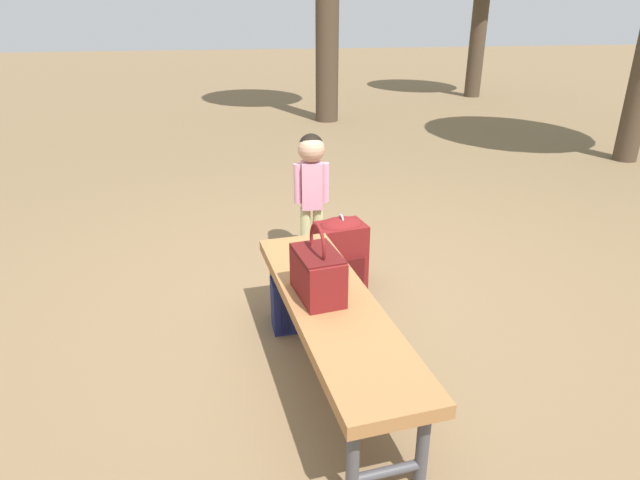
# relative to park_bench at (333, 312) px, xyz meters

# --- Properties ---
(ground_plane) EXTENTS (40.00, 40.00, 0.00)m
(ground_plane) POSITION_rel_park_bench_xyz_m (0.72, -0.09, -0.39)
(ground_plane) COLOR brown
(ground_plane) RESTS_ON ground
(park_bench) EXTENTS (1.64, 0.59, 0.45)m
(park_bench) POSITION_rel_park_bench_xyz_m (0.00, 0.00, 0.00)
(park_bench) COLOR #9E6B3D
(park_bench) RESTS_ON ground
(handbag) EXTENTS (0.35, 0.23, 0.37)m
(handbag) POSITION_rel_park_bench_xyz_m (0.07, 0.06, 0.18)
(handbag) COLOR maroon
(handbag) RESTS_ON park_bench
(child_standing) EXTENTS (0.19, 0.25, 0.91)m
(child_standing) POSITION_rel_park_bench_xyz_m (1.44, -0.11, 0.22)
(child_standing) COLOR #CCCC8C
(child_standing) RESTS_ON ground
(backpack_large) EXTENTS (0.31, 0.34, 0.51)m
(backpack_large) POSITION_rel_park_bench_xyz_m (0.95, -0.23, -0.14)
(backpack_large) COLOR maroon
(backpack_large) RESTS_ON ground
(backpack_small) EXTENTS (0.20, 0.22, 0.36)m
(backpack_small) POSITION_rel_park_bench_xyz_m (0.51, 0.15, -0.22)
(backpack_small) COLOR #191E4C
(backpack_small) RESTS_ON ground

